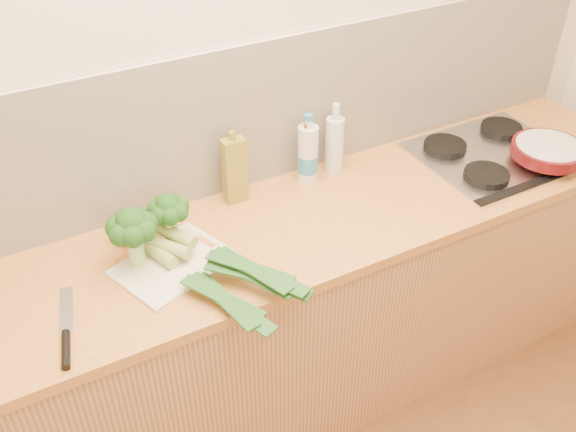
{
  "coord_description": "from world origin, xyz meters",
  "views": [
    {
      "loc": [
        -0.74,
        -0.33,
        2.24
      ],
      "look_at": [
        0.04,
        1.1,
        1.02
      ],
      "focal_mm": 40.0,
      "sensor_mm": 36.0,
      "label": 1
    }
  ],
  "objects_px": {
    "chopping_board": "(173,264)",
    "chefs_knife": "(66,339)",
    "gas_hob": "(495,154)",
    "skillet": "(549,150)"
  },
  "relations": [
    {
      "from": "chefs_knife",
      "to": "skillet",
      "type": "xyz_separation_m",
      "value": [
        1.86,
        0.04,
        0.05
      ]
    },
    {
      "from": "gas_hob",
      "to": "skillet",
      "type": "height_order",
      "value": "skillet"
    },
    {
      "from": "gas_hob",
      "to": "chopping_board",
      "type": "xyz_separation_m",
      "value": [
        -1.35,
        -0.01,
        -0.01
      ]
    },
    {
      "from": "chopping_board",
      "to": "skillet",
      "type": "height_order",
      "value": "skillet"
    },
    {
      "from": "gas_hob",
      "to": "chopping_board",
      "type": "bearing_deg",
      "value": -179.58
    },
    {
      "from": "chopping_board",
      "to": "chefs_knife",
      "type": "bearing_deg",
      "value": -176.28
    },
    {
      "from": "gas_hob",
      "to": "chopping_board",
      "type": "height_order",
      "value": "gas_hob"
    },
    {
      "from": "gas_hob",
      "to": "skillet",
      "type": "xyz_separation_m",
      "value": [
        0.14,
        -0.14,
        0.05
      ]
    },
    {
      "from": "chopping_board",
      "to": "chefs_knife",
      "type": "distance_m",
      "value": 0.41
    },
    {
      "from": "gas_hob",
      "to": "chefs_knife",
      "type": "relative_size",
      "value": 1.77
    }
  ]
}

